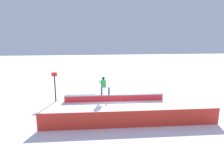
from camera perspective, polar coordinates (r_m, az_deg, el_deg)
The scene contains 5 objects.
ground_plane at distance 15.05m, azimuth 0.68°, elevation -4.92°, with size 120.00×120.00×0.00m, color white.
grind_box at distance 14.98m, azimuth 0.68°, elevation -4.10°, with size 7.62×1.15×0.50m.
snowboarder at distance 14.68m, azimuth -2.43°, elevation -0.33°, with size 1.54×0.42×1.41m.
safety_fence at distance 10.32m, azimuth 5.81°, elevation -10.38°, with size 9.70×0.06×0.93m, color red.
trail_marker at distance 15.12m, azimuth -16.59°, elevation -0.63°, with size 0.40×0.10×2.26m.
Camera 1 is at (2.63, 14.15, 4.38)m, focal length 30.77 mm.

